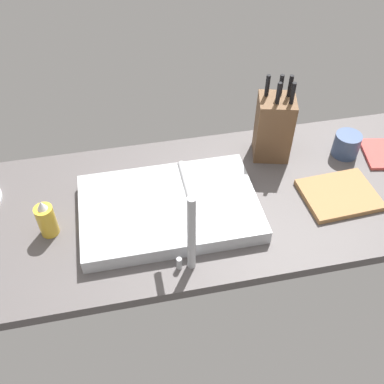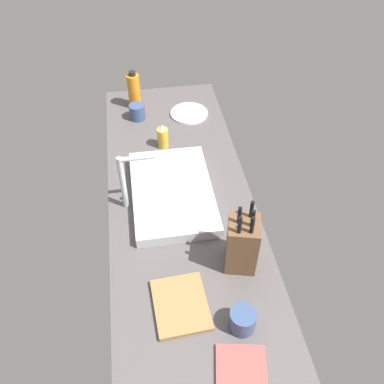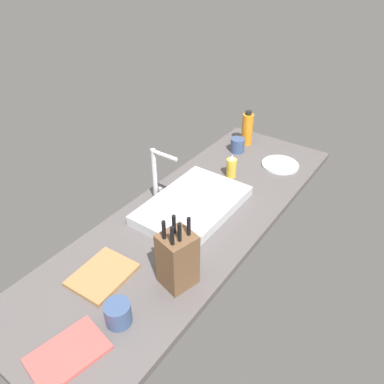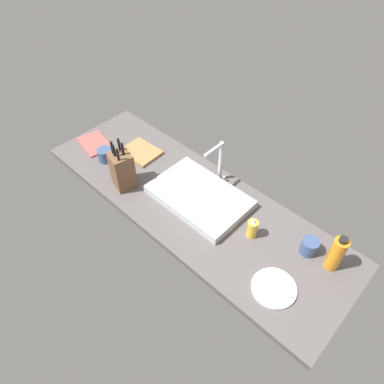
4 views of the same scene
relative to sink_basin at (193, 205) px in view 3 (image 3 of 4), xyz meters
The scene contains 11 objects.
countertop_slab 6.62cm from the sink_basin, 137.04° to the right, with size 193.39×64.32×3.50cm, color #514C4C.
sink_basin is the anchor object (origin of this frame).
faucet 23.76cm from the sink_basin, 98.13° to the left, with size 5.50×15.03×27.60cm.
knife_block 46.45cm from the sink_basin, 151.83° to the right, with size 14.56×14.07×30.39cm.
cutting_board 55.45cm from the sink_basin, behind, with size 23.38×18.86×1.80cm, color #9E7042.
soap_bottle 36.69cm from the sink_basin, ahead, with size 5.51×5.51×13.28cm.
water_bottle 76.69cm from the sink_basin, ahead, with size 6.90×6.90×21.80cm.
dinner_plate 64.97cm from the sink_basin, 15.31° to the right, with size 20.90×20.90×1.20cm, color white.
dish_towel 85.27cm from the sink_basin, behind, with size 23.44×16.05×1.20cm, color #CC4C47.
coffee_mug 68.08cm from the sink_basin, 166.53° to the right, with size 9.18×9.18×8.45cm, color #384C75.
ceramic_cup 64.21cm from the sink_basin, 10.33° to the left, with size 8.54×8.54×8.47cm, color #384C75.
Camera 3 is at (-112.10, -78.33, 112.92)cm, focal length 34.60 mm.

